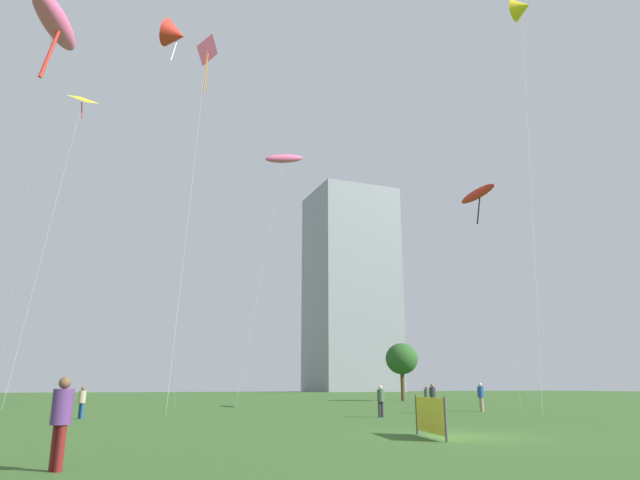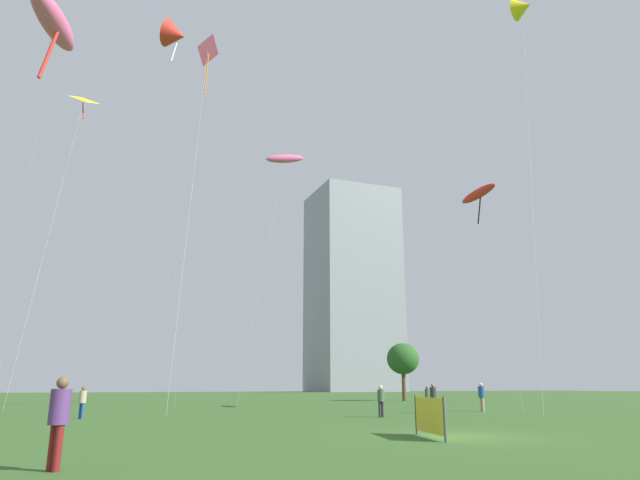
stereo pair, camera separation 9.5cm
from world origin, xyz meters
name	(u,v)px [view 2 (the right image)]	position (x,y,z in m)	size (l,w,h in m)	color
ground	(459,436)	(0.00, 0.00, 0.00)	(280.00, 280.00, 0.00)	#335623
person_standing_0	(482,395)	(12.12, 14.25, 1.03)	(0.40, 0.40, 1.78)	tan
person_standing_1	(381,399)	(2.94, 10.75, 0.93)	(0.36, 0.36, 1.62)	#2D2D33
person_standing_2	(82,400)	(-11.56, 15.18, 0.90)	(0.35, 0.35, 1.56)	#1E478C
person_standing_3	(59,416)	(-11.92, -3.61, 1.02)	(0.39, 0.39, 1.76)	maroon
person_standing_4	(433,396)	(7.95, 13.45, 1.00)	(0.38, 0.38, 1.73)	#2D2D33
person_standing_5	(427,395)	(12.10, 20.54, 0.90)	(0.35, 0.35, 1.56)	#3F593F
kite_flying_0	(207,56)	(-4.69, 25.52, 28.34)	(3.33, 9.51, 29.71)	silver
kite_flying_1	(84,101)	(-14.21, 36.36, 27.75)	(3.68, 8.83, 28.71)	silver
kite_flying_2	(523,7)	(21.53, 16.68, 34.40)	(10.53, 8.68, 35.47)	silver
kite_flying_3	(478,194)	(14.01, 15.41, 15.30)	(2.43, 4.10, 15.70)	silver
kite_flying_4	(285,159)	(1.93, 24.43, 19.71)	(4.58, 2.00, 20.35)	silver
kite_flying_5	(53,21)	(-13.38, -0.30, 11.78)	(1.83, 8.53, 12.30)	silver
kite_flying_6	(175,35)	(-8.28, 16.49, 23.56)	(4.12, 11.03, 24.63)	silver
park_tree_0	(403,359)	(20.54, 38.18, 4.44)	(3.51, 3.51, 6.16)	brown
distant_highrise_0	(352,289)	(58.78, 130.51, 29.31)	(23.16, 21.67, 58.62)	gray
event_banner	(429,415)	(-1.31, -0.35, 0.68)	(0.71, 2.67, 1.28)	#4C4C4C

